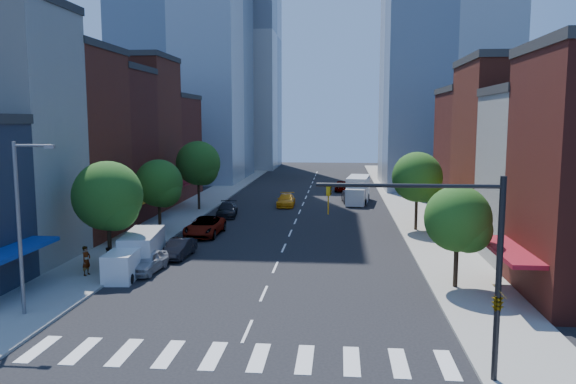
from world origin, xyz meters
name	(u,v)px	position (x,y,z in m)	size (l,w,h in m)	color
ground	(247,331)	(0.00, 0.00, 0.00)	(220.00, 220.00, 0.00)	black
sidewalk_left	(199,204)	(-12.50, 40.00, 0.07)	(5.00, 120.00, 0.15)	gray
sidewalk_right	(408,207)	(12.50, 40.00, 0.07)	(5.00, 120.00, 0.15)	gray
crosswalk	(236,357)	(0.00, -3.00, 0.01)	(19.00, 3.00, 0.01)	silver
bldg_left_2	(45,146)	(-21.00, 20.50, 8.00)	(12.00, 9.00, 16.00)	maroon
bldg_left_3	(89,147)	(-21.00, 29.00, 7.50)	(12.00, 8.00, 15.00)	#581C16
bldg_left_4	(121,135)	(-21.00, 37.50, 8.50)	(12.00, 9.00, 17.00)	maroon
bldg_left_5	(149,148)	(-21.00, 47.00, 6.50)	(12.00, 10.00, 13.00)	#581C16
bldg_right_1	(576,180)	(21.00, 15.00, 6.00)	(12.00, 8.00, 12.00)	beige
bldg_right_2	(533,152)	(21.00, 24.00, 7.50)	(12.00, 10.00, 15.00)	maroon
bldg_right_3	(500,156)	(21.00, 34.00, 6.50)	(12.00, 10.00, 13.00)	#581C16
tower_far_w	(235,36)	(-18.00, 95.00, 28.00)	(18.00, 18.00, 56.00)	#9EA5AD
traffic_signal	(484,280)	(9.94, -4.50, 4.16)	(7.24, 2.24, 8.00)	black
streetlight	(22,217)	(-11.81, 1.00, 5.28)	(2.25, 0.25, 9.00)	slate
tree_left_near	(109,199)	(-11.35, 10.92, 4.87)	(4.80, 4.80, 7.30)	black
tree_left_mid	(160,185)	(-11.35, 21.92, 4.53)	(4.20, 4.20, 6.65)	black
tree_left_far	(199,165)	(-11.35, 35.92, 5.20)	(5.00, 5.00, 7.75)	black
tree_right_near	(460,222)	(11.65, 7.92, 4.19)	(4.00, 4.00, 6.20)	black
tree_right_far	(419,179)	(11.65, 25.92, 4.86)	(4.60, 4.60, 7.20)	black
parked_car_front	(147,262)	(-8.48, 9.96, 0.73)	(1.73, 4.30, 1.46)	#A2A2A7
parked_car_second	(179,248)	(-7.50, 14.22, 0.69)	(1.46, 4.19, 1.38)	black
parked_car_third	(205,226)	(-7.50, 22.25, 0.82)	(2.74, 5.94, 1.65)	#999999
parked_car_rear	(227,210)	(-7.50, 32.24, 0.73)	(2.04, 5.02, 1.46)	black
cargo_van_near	(124,264)	(-9.49, 8.50, 0.94)	(2.12, 4.56, 1.89)	white
cargo_van_far	(142,249)	(-9.48, 11.82, 1.17)	(2.92, 5.80, 2.37)	silver
taxi	(286,200)	(-1.91, 39.94, 0.73)	(2.05, 5.05, 1.47)	orange
traffic_car_oncoming	(349,196)	(5.63, 43.96, 0.75)	(1.58, 4.53, 1.49)	black
traffic_car_far	(341,186)	(4.69, 54.97, 0.80)	(1.88, 4.68, 1.59)	#999999
box_truck	(358,190)	(6.71, 43.74, 1.53)	(3.29, 8.25, 3.23)	silver
pedestrian_near	(86,261)	(-12.00, 8.39, 1.12)	(0.70, 0.46, 1.93)	#999999
pedestrian_far	(108,259)	(-11.02, 9.49, 0.97)	(0.79, 0.62, 1.63)	#999999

